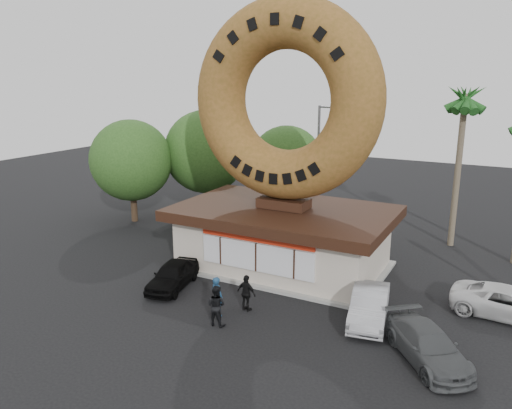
{
  "coord_description": "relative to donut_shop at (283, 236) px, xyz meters",
  "views": [
    {
      "loc": [
        10.58,
        -16.94,
        10.01
      ],
      "look_at": [
        -0.58,
        4.0,
        3.85
      ],
      "focal_mm": 35.0,
      "sensor_mm": 36.0,
      "label": 1
    }
  ],
  "objects": [
    {
      "name": "tree_mid",
      "position": [
        -4.0,
        9.02,
        2.25
      ],
      "size": [
        5.2,
        5.2,
        6.63
      ],
      "color": "#473321",
      "rests_on": "ground"
    },
    {
      "name": "tree_far",
      "position": [
        -13.0,
        3.02,
        2.56
      ],
      "size": [
        5.6,
        5.6,
        7.14
      ],
      "color": "#473321",
      "rests_on": "ground"
    },
    {
      "name": "car_black",
      "position": [
        -3.57,
        -4.97,
        -1.13
      ],
      "size": [
        2.24,
        3.98,
        1.28
      ],
      "primitive_type": "imported",
      "rotation": [
        0.0,
        0.0,
        0.2
      ],
      "color": "black",
      "rests_on": "ground"
    },
    {
      "name": "car_white",
      "position": [
        10.96,
        -0.75,
        -1.11
      ],
      "size": [
        4.84,
        2.46,
        1.31
      ],
      "primitive_type": "imported",
      "rotation": [
        0.0,
        0.0,
        1.51
      ],
      "color": "silver",
      "rests_on": "ground"
    },
    {
      "name": "tree_west",
      "position": [
        -9.5,
        7.02,
        2.87
      ],
      "size": [
        6.0,
        6.0,
        7.65
      ],
      "color": "#473321",
      "rests_on": "ground"
    },
    {
      "name": "palm_near",
      "position": [
        7.5,
        8.02,
        6.65
      ],
      "size": [
        2.6,
        2.6,
        9.75
      ],
      "color": "#726651",
      "rests_on": "ground"
    },
    {
      "name": "street_lamp",
      "position": [
        -1.86,
        10.02,
        2.72
      ],
      "size": [
        2.11,
        0.2,
        8.0
      ],
      "color": "#59595E",
      "rests_on": "ground"
    },
    {
      "name": "donut_shop",
      "position": [
        0.0,
        0.0,
        0.0
      ],
      "size": [
        11.2,
        7.2,
        3.8
      ],
      "color": "#BBAD9F",
      "rests_on": "ground"
    },
    {
      "name": "person_center",
      "position": [
        0.32,
        -7.15,
        -0.9
      ],
      "size": [
        0.86,
        0.67,
        1.74
      ],
      "primitive_type": "imported",
      "rotation": [
        0.0,
        0.0,
        3.16
      ],
      "color": "black",
      "rests_on": "ground"
    },
    {
      "name": "car_grey",
      "position": [
        8.49,
        -5.86,
        -1.15
      ],
      "size": [
        4.01,
        4.42,
        1.24
      ],
      "primitive_type": "imported",
      "rotation": [
        0.0,
        0.0,
        0.67
      ],
      "color": "#4E5052",
      "rests_on": "ground"
    },
    {
      "name": "car_silver",
      "position": [
        5.77,
        -3.81,
        -1.09
      ],
      "size": [
        2.17,
        4.33,
        1.36
      ],
      "primitive_type": "imported",
      "rotation": [
        0.0,
        0.0,
        0.18
      ],
      "color": "#A7A7AC",
      "rests_on": "ground"
    },
    {
      "name": "giant_donut",
      "position": [
        0.0,
        0.02,
        7.02
      ],
      "size": [
        9.98,
        2.54,
        9.98
      ],
      "primitive_type": "torus",
      "rotation": [
        1.57,
        0.0,
        0.0
      ],
      "color": "#975F2C",
      "rests_on": "donut_shop"
    },
    {
      "name": "ground",
      "position": [
        0.0,
        -5.98,
        -1.77
      ],
      "size": [
        90.0,
        90.0,
        0.0
      ],
      "primitive_type": "plane",
      "color": "black",
      "rests_on": "ground"
    },
    {
      "name": "person_right",
      "position": [
        0.8,
        -5.44,
        -0.94
      ],
      "size": [
        1.02,
        0.56,
        1.65
      ],
      "primitive_type": "imported",
      "rotation": [
        0.0,
        0.0,
        2.97
      ],
      "color": "black",
      "rests_on": "ground"
    },
    {
      "name": "person_left",
      "position": [
        -0.1,
        -6.41,
        -0.89
      ],
      "size": [
        0.75,
        0.61,
        1.76
      ],
      "primitive_type": "imported",
      "rotation": [
        0.0,
        0.0,
        2.79
      ],
      "color": "navy",
      "rests_on": "ground"
    }
  ]
}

